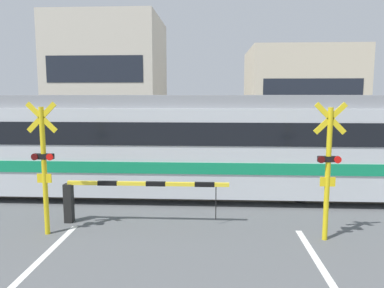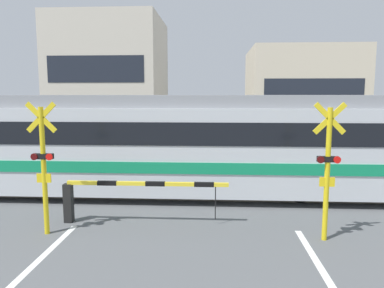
{
  "view_description": "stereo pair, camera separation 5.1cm",
  "coord_description": "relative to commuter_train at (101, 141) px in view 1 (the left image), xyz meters",
  "views": [
    {
      "loc": [
        0.63,
        0.42,
        3.13
      ],
      "look_at": [
        0.0,
        11.86,
        1.6
      ],
      "focal_mm": 35.0,
      "sensor_mm": 36.0,
      "label": 1
    },
    {
      "loc": [
        0.68,
        0.42,
        3.13
      ],
      "look_at": [
        0.0,
        11.86,
        1.6
      ],
      "focal_mm": 35.0,
      "sensor_mm": 36.0,
      "label": 2
    }
  ],
  "objects": [
    {
      "name": "rail_track_near",
      "position": [
        2.87,
        -0.72,
        -1.62
      ],
      "size": [
        50.0,
        0.1,
        0.08
      ],
      "color": "#6B6051",
      "rests_on": "ground_plane"
    },
    {
      "name": "rail_track_far",
      "position": [
        2.87,
        0.72,
        -1.62
      ],
      "size": [
        50.0,
        0.1,
        0.08
      ],
      "color": "#6B6051",
      "rests_on": "ground_plane"
    },
    {
      "name": "commuter_train",
      "position": [
        0.0,
        0.0,
        0.0
      ],
      "size": [
        19.58,
        2.84,
        3.1
      ],
      "color": "silver",
      "rests_on": "ground_plane"
    },
    {
      "name": "crossing_barrier_near",
      "position": [
        1.11,
        -2.77,
        -0.9
      ],
      "size": [
        4.01,
        0.2,
        1.05
      ],
      "color": "black",
      "rests_on": "ground_plane"
    },
    {
      "name": "crossing_barrier_far",
      "position": [
        4.62,
        3.18,
        -0.9
      ],
      "size": [
        4.01,
        0.2,
        1.05
      ],
      "color": "black",
      "rests_on": "ground_plane"
    },
    {
      "name": "crossing_signal_left",
      "position": [
        -0.21,
        -3.57,
        -0.03
      ],
      "size": [
        0.68,
        0.15,
        2.97
      ],
      "color": "yellow",
      "rests_on": "ground_plane"
    },
    {
      "name": "crossing_signal_right",
      "position": [
        5.95,
        -3.57,
        -0.03
      ],
      "size": [
        0.68,
        0.15,
        2.97
      ],
      "color": "yellow",
      "rests_on": "ground_plane"
    },
    {
      "name": "pedestrian",
      "position": [
        1.88,
        5.7,
        -0.72
      ],
      "size": [
        0.38,
        0.22,
        1.64
      ],
      "color": "#33384C",
      "rests_on": "ground_plane"
    },
    {
      "name": "building_left_of_street",
      "position": [
        -4.14,
        16.4,
        2.64
      ],
      "size": [
        7.56,
        7.49,
        8.61
      ],
      "color": "beige",
      "rests_on": "ground_plane"
    },
    {
      "name": "building_right_of_street",
      "position": [
        9.79,
        16.4,
        1.5
      ],
      "size": [
        7.39,
        7.49,
        6.32
      ],
      "color": "beige",
      "rests_on": "ground_plane"
    }
  ]
}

